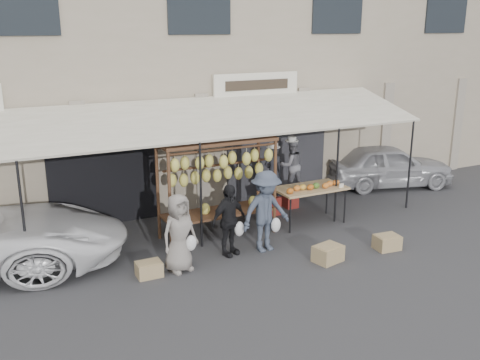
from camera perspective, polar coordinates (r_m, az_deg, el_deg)
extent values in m
plane|color=#2D2D30|center=(11.14, 3.03, -8.26)|extent=(90.00, 90.00, 0.00)
cube|color=#A0927D|center=(16.16, -8.39, 12.03)|extent=(24.00, 6.00, 7.00)
cube|color=#232328|center=(14.64, 3.98, 2.84)|extent=(3.00, 0.10, 2.50)
cube|color=black|center=(12.98, -14.25, 0.66)|extent=(2.60, 0.10, 2.50)
cube|color=silver|center=(13.93, 1.74, 10.13)|extent=(2.40, 0.10, 0.60)
cube|color=silver|center=(12.37, -2.05, 6.81)|extent=(10.00, 2.34, 0.63)
cylinder|color=black|center=(10.56, -22.08, -4.14)|extent=(0.05, 0.05, 2.30)
cylinder|color=black|center=(11.29, -4.19, -1.69)|extent=(0.05, 0.05, 2.30)
cylinder|color=black|center=(12.96, 10.27, 0.42)|extent=(0.05, 0.05, 2.30)
cylinder|color=black|center=(14.42, 17.66, 1.50)|extent=(0.05, 0.05, 2.30)
cylinder|color=#402918|center=(11.13, -7.49, -2.33)|extent=(0.07, 0.07, 2.20)
cylinder|color=#402918|center=(12.12, 3.74, -0.69)|extent=(0.07, 0.07, 2.20)
cylinder|color=#402918|center=(11.85, -8.76, -1.23)|extent=(0.07, 0.07, 2.20)
cylinder|color=#402918|center=(12.79, 1.95, 0.23)|extent=(0.07, 0.07, 2.20)
cube|color=#402918|center=(11.64, -2.50, 4.22)|extent=(2.60, 0.90, 0.07)
cylinder|color=#402918|center=(11.35, -1.77, 3.31)|extent=(2.50, 0.05, 0.05)
cylinder|color=#402918|center=(11.98, -3.18, 3.96)|extent=(2.50, 0.05, 0.05)
cylinder|color=#402918|center=(11.76, -2.47, 1.60)|extent=(2.50, 0.05, 0.05)
cube|color=#402918|center=(12.09, -2.41, -3.46)|extent=(2.50, 0.80, 0.05)
ellipsoid|color=#E7E058|center=(11.01, -6.97, 1.56)|extent=(0.20, 0.18, 0.30)
ellipsoid|color=#E7E058|center=(11.24, -5.91, 1.82)|extent=(0.20, 0.18, 0.30)
ellipsoid|color=#E7E058|center=(11.20, -4.32, 1.81)|extent=(0.20, 0.18, 0.30)
ellipsoid|color=#E7E058|center=(11.44, -3.33, 2.06)|extent=(0.20, 0.18, 0.30)
ellipsoid|color=#E7E058|center=(11.42, -1.76, 1.95)|extent=(0.20, 0.18, 0.30)
ellipsoid|color=#E7E058|center=(11.66, -0.84, 2.41)|extent=(0.20, 0.18, 0.30)
ellipsoid|color=#E7E058|center=(11.65, 0.70, 2.28)|extent=(0.20, 0.18, 0.30)
ellipsoid|color=#E7E058|center=(11.90, 1.55, 2.66)|extent=(0.20, 0.18, 0.30)
ellipsoid|color=#E7E058|center=(11.90, 3.06, 2.68)|extent=(0.20, 0.18, 0.30)
ellipsoid|color=#E7E058|center=(11.45, -7.26, -0.03)|extent=(0.20, 0.18, 0.30)
ellipsoid|color=#E7E058|center=(11.54, -6.03, -0.03)|extent=(0.20, 0.18, 0.30)
ellipsoid|color=#E7E058|center=(11.63, -4.82, 0.23)|extent=(0.20, 0.18, 0.30)
ellipsoid|color=#E7E058|center=(11.72, -3.63, 0.47)|extent=(0.20, 0.18, 0.30)
ellipsoid|color=#E7E058|center=(11.83, -2.45, 0.47)|extent=(0.20, 0.18, 0.30)
ellipsoid|color=#E7E058|center=(11.92, -1.30, 0.78)|extent=(0.20, 0.18, 0.30)
ellipsoid|color=#E7E058|center=(12.04, -0.17, 0.72)|extent=(0.20, 0.18, 0.30)
ellipsoid|color=#E7E058|center=(12.16, 0.94, 0.83)|extent=(0.20, 0.18, 0.30)
ellipsoid|color=#E7E058|center=(12.26, 2.03, 1.21)|extent=(0.20, 0.18, 0.30)
cube|color=tan|center=(12.84, 7.49, -0.88)|extent=(1.70, 0.90, 0.05)
cylinder|color=black|center=(12.29, 5.37, -3.80)|extent=(0.04, 0.04, 0.85)
cylinder|color=black|center=(13.12, 11.12, -2.74)|extent=(0.04, 0.04, 0.85)
cylinder|color=black|center=(12.88, 3.65, -2.81)|extent=(0.04, 0.04, 0.85)
cylinder|color=black|center=(13.69, 9.25, -1.86)|extent=(0.04, 0.04, 0.85)
ellipsoid|color=#B25919|center=(12.25, 5.36, -1.17)|extent=(0.18, 0.14, 0.14)
ellipsoid|color=orange|center=(12.48, 6.08, -0.87)|extent=(0.18, 0.14, 0.14)
ellipsoid|color=gold|center=(12.58, 6.70, -0.76)|extent=(0.18, 0.14, 0.14)
ellipsoid|color=#B25919|center=(12.60, 7.52, -0.75)|extent=(0.18, 0.14, 0.14)
ellipsoid|color=#477226|center=(12.74, 8.12, -0.59)|extent=(0.18, 0.14, 0.14)
ellipsoid|color=orange|center=(12.78, 9.12, -0.59)|extent=(0.18, 0.14, 0.14)
ellipsoid|color=orange|center=(12.95, 9.54, -0.38)|extent=(0.18, 0.14, 0.14)
ellipsoid|color=orange|center=(13.07, 10.21, -0.27)|extent=(0.18, 0.14, 0.14)
imported|color=#212229|center=(13.29, 3.54, 0.91)|extent=(0.49, 0.33, 1.31)
imported|color=gray|center=(13.85, 5.48, 1.59)|extent=(0.69, 0.55, 1.34)
imported|color=gray|center=(10.34, -6.52, -5.65)|extent=(0.86, 0.68, 1.55)
imported|color=black|center=(10.99, -1.22, -4.31)|extent=(0.96, 0.63, 1.52)
imported|color=#3E4758|center=(11.17, 2.76, -3.37)|extent=(1.19, 0.77, 1.74)
cube|color=maroon|center=(13.55, 3.48, -2.71)|extent=(0.37, 0.37, 0.47)
cube|color=maroon|center=(14.10, 5.39, -1.99)|extent=(0.42, 0.42, 0.47)
cube|color=tan|center=(11.04, 9.36, -7.75)|extent=(0.64, 0.54, 0.33)
cube|color=tan|center=(11.89, 15.41, -6.42)|extent=(0.55, 0.44, 0.31)
cube|color=tan|center=(10.44, -9.68, -9.36)|extent=(0.47, 0.36, 0.28)
imported|color=#A8A8AD|center=(16.39, 15.52, 1.51)|extent=(4.01, 2.49, 1.27)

